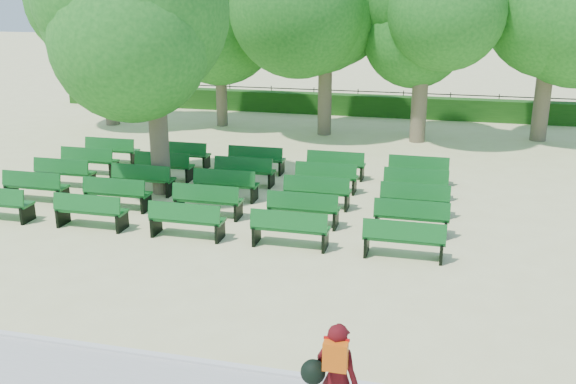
{
  "coord_description": "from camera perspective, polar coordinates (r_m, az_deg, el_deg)",
  "views": [
    {
      "loc": [
        4.81,
        -13.99,
        5.36
      ],
      "look_at": [
        1.6,
        -1.0,
        1.1
      ],
      "focal_mm": 40.0,
      "sensor_mm": 36.0,
      "label": 1
    }
  ],
  "objects": [
    {
      "name": "bench_array",
      "position": [
        17.09,
        -5.37,
        -0.39
      ],
      "size": [
        1.7,
        0.56,
        1.06
      ],
      "rotation": [
        0.0,
        0.0,
        0.02
      ],
      "color": "#0F5A1E",
      "rests_on": "ground"
    },
    {
      "name": "ground",
      "position": [
        15.74,
        -4.79,
        -2.32
      ],
      "size": [
        120.0,
        120.0,
        0.0
      ],
      "primitive_type": "plane",
      "color": "beige"
    },
    {
      "name": "fence",
      "position": [
        29.29,
        4.23,
        7.07
      ],
      "size": [
        26.0,
        0.1,
        1.02
      ],
      "primitive_type": null,
      "color": "black",
      "rests_on": "ground"
    },
    {
      "name": "tree_among",
      "position": [
        17.16,
        -12.01,
        14.47
      ],
      "size": [
        4.89,
        4.89,
        6.74
      ],
      "color": "brown",
      "rests_on": "ground"
    },
    {
      "name": "person",
      "position": [
        8.09,
        4.2,
        -16.22
      ],
      "size": [
        0.76,
        0.52,
        1.54
      ],
      "rotation": [
        0.0,
        0.0,
        2.84
      ],
      "color": "#470A0E",
      "rests_on": "ground"
    },
    {
      "name": "hedge",
      "position": [
        28.82,
        4.11,
        7.8
      ],
      "size": [
        26.0,
        0.7,
        0.9
      ],
      "primitive_type": "cube",
      "color": "#1A4A13",
      "rests_on": "ground"
    },
    {
      "name": "tree_line",
      "position": [
        25.05,
        2.5,
        5.28
      ],
      "size": [
        21.8,
        6.8,
        7.04
      ],
      "primitive_type": null,
      "color": "#226E1E",
      "rests_on": "ground"
    },
    {
      "name": "curb",
      "position": [
        10.55,
        -15.91,
        -13.32
      ],
      "size": [
        30.0,
        0.12,
        0.1
      ],
      "primitive_type": "cube",
      "color": "silver",
      "rests_on": "ground"
    }
  ]
}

